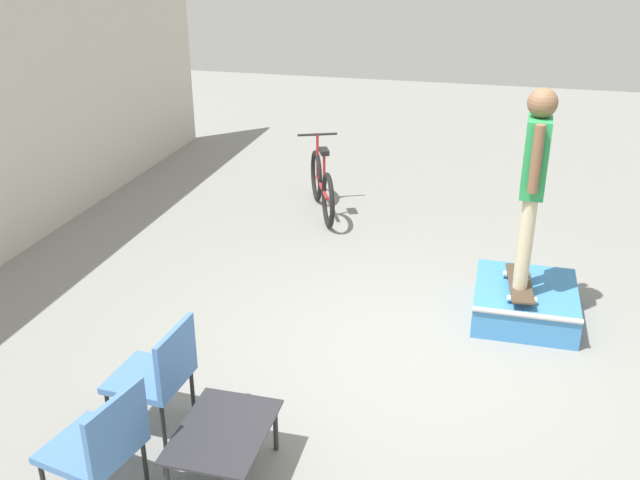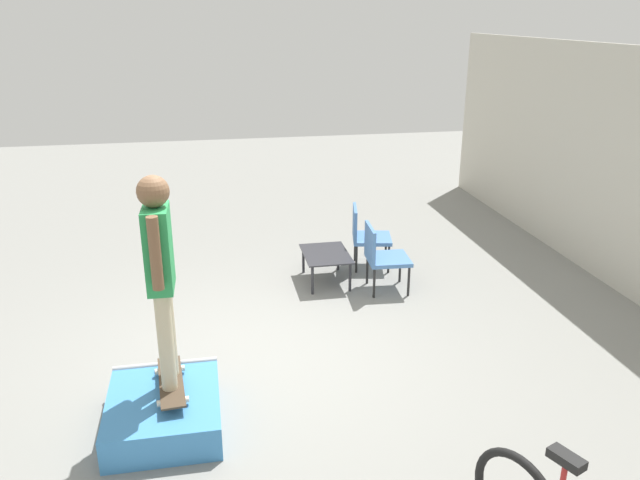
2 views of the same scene
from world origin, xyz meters
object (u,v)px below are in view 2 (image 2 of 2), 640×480
Objects in this scene: skateboard_on_ramp at (171,382)px; skate_ramp_box at (164,412)px; patio_chair_left at (366,233)px; coffee_table at (326,257)px; patio_chair_right at (382,254)px; person_skater at (160,265)px.

skate_ramp_box is at bearing -44.67° from skateboard_on_ramp.
skateboard_on_ramp is 4.00m from patio_chair_left.
skate_ramp_box is 1.27× the size of patio_chair_left.
coffee_table is (-2.68, 1.89, -0.03)m from skateboard_on_ramp.
coffee_table is at bearing 62.32° from patio_chair_right.
patio_chair_left reaches higher than coffee_table.
person_skater reaches higher than skate_ramp_box.
patio_chair_right is at bearing 58.81° from coffee_table.
skate_ramp_box is 3.54m from patio_chair_right.
patio_chair_right is (0.80, -0.00, 0.00)m from patio_chair_left.
patio_chair_left is (-3.09, 2.53, -0.98)m from person_skater.
patio_chair_left is at bearing 140.73° from skate_ramp_box.
person_skater is at bearing -35.12° from coffee_table.
patio_chair_left reaches higher than skateboard_on_ramp.
patio_chair_left is (-3.09, 2.53, 0.11)m from skateboard_on_ramp.
patio_chair_right is at bearing 133.64° from person_skater.
skateboard_on_ramp is at bearing 140.30° from skate_ramp_box.
skate_ramp_box is at bearing 152.07° from patio_chair_left.
skate_ramp_box is 4.12m from patio_chair_left.
person_skater is at bearing 135.78° from patio_chair_right.
skate_ramp_box is 1.35× the size of coffee_table.
skateboard_on_ramp is 1.01× the size of coffee_table.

